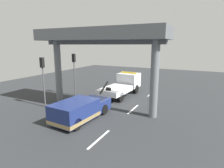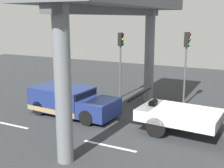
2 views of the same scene
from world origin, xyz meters
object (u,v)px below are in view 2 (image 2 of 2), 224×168
(traffic_light_far, at_px, (186,53))
(towed_van_green, at_px, (70,102))
(tow_truck_white, at_px, (221,116))
(traffic_light_near, at_px, (121,51))

(traffic_light_far, bearing_deg, towed_van_green, -139.51)
(tow_truck_white, bearing_deg, towed_van_green, 179.61)
(traffic_light_near, bearing_deg, traffic_light_far, -0.00)
(tow_truck_white, xyz_separation_m, traffic_light_far, (-2.76, 4.79, 2.20))
(tow_truck_white, distance_m, traffic_light_far, 5.95)
(towed_van_green, bearing_deg, tow_truck_white, -0.39)
(towed_van_green, bearing_deg, traffic_light_far, 40.49)
(traffic_light_near, bearing_deg, towed_van_green, -102.48)
(tow_truck_white, xyz_separation_m, traffic_light_near, (-7.26, 4.79, 2.12))
(towed_van_green, height_order, traffic_light_far, traffic_light_far)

